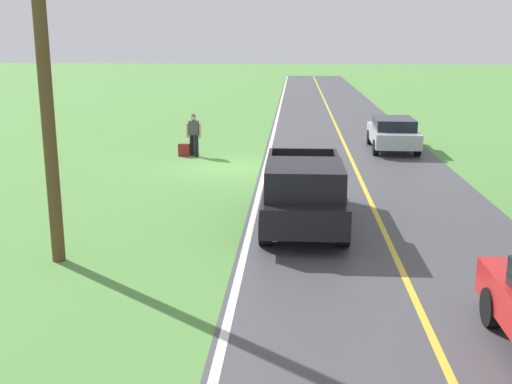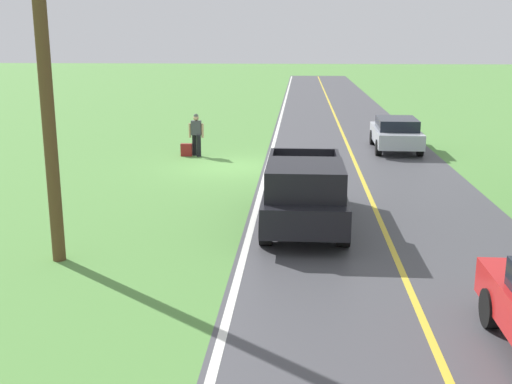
{
  "view_description": "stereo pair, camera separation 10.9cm",
  "coord_description": "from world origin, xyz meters",
  "px_view_note": "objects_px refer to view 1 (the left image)",
  "views": [
    {
      "loc": [
        -2.47,
        22.95,
        4.71
      ],
      "look_at": [
        -1.64,
        9.79,
        1.46
      ],
      "focal_mm": 43.75,
      "sensor_mm": 36.0,
      "label": 1
    },
    {
      "loc": [
        -2.58,
        22.95,
        4.71
      ],
      "look_at": [
        -1.64,
        9.79,
        1.46
      ],
      "focal_mm": 43.75,
      "sensor_mm": 36.0,
      "label": 2
    }
  ],
  "objects_px": {
    "suitcase_carried": "(184,150)",
    "sedan_near_oncoming": "(393,133)",
    "utility_pole_roadside": "(45,82)",
    "pickup_truck_passing": "(304,191)",
    "hitchhiker_walking": "(194,132)"
  },
  "relations": [
    {
      "from": "suitcase_carried",
      "to": "sedan_near_oncoming",
      "type": "height_order",
      "value": "sedan_near_oncoming"
    },
    {
      "from": "sedan_near_oncoming",
      "to": "utility_pole_roadside",
      "type": "distance_m",
      "value": 17.58
    },
    {
      "from": "suitcase_carried",
      "to": "pickup_truck_passing",
      "type": "xyz_separation_m",
      "value": [
        -4.8,
        9.72,
        0.71
      ]
    },
    {
      "from": "suitcase_carried",
      "to": "utility_pole_roadside",
      "type": "distance_m",
      "value": 13.03
    },
    {
      "from": "suitcase_carried",
      "to": "sedan_near_oncoming",
      "type": "distance_m",
      "value": 9.05
    },
    {
      "from": "suitcase_carried",
      "to": "sedan_near_oncoming",
      "type": "bearing_deg",
      "value": 102.14
    },
    {
      "from": "hitchhiker_walking",
      "to": "suitcase_carried",
      "type": "relative_size",
      "value": 3.39
    },
    {
      "from": "utility_pole_roadside",
      "to": "pickup_truck_passing",
      "type": "bearing_deg",
      "value": -152.47
    },
    {
      "from": "suitcase_carried",
      "to": "utility_pole_roadside",
      "type": "bearing_deg",
      "value": -3.48
    },
    {
      "from": "sedan_near_oncoming",
      "to": "hitchhiker_walking",
      "type": "bearing_deg",
      "value": 13.16
    },
    {
      "from": "utility_pole_roadside",
      "to": "sedan_near_oncoming",
      "type": "bearing_deg",
      "value": -122.72
    },
    {
      "from": "pickup_truck_passing",
      "to": "utility_pole_roadside",
      "type": "height_order",
      "value": "utility_pole_roadside"
    },
    {
      "from": "hitchhiker_walking",
      "to": "utility_pole_roadside",
      "type": "height_order",
      "value": "utility_pole_roadside"
    },
    {
      "from": "hitchhiker_walking",
      "to": "sedan_near_oncoming",
      "type": "relative_size",
      "value": 0.39
    },
    {
      "from": "hitchhiker_walking",
      "to": "pickup_truck_passing",
      "type": "height_order",
      "value": "pickup_truck_passing"
    }
  ]
}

